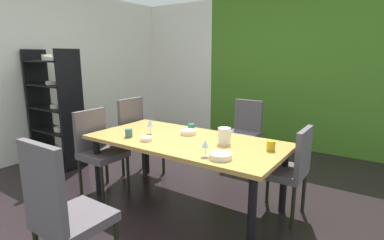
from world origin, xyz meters
TOP-DOWN VIEW (x-y plane):
  - ground_plane at (0.00, 0.00)m, footprint 5.28×5.42m
  - back_panel_interior at (-1.84, 2.66)m, footprint 1.61×0.10m
  - garden_window_panel at (0.80, 2.66)m, footprint 3.68×0.10m
  - left_interior_panel at (-2.59, 0.00)m, footprint 0.10×5.42m
  - dining_table at (0.22, -0.04)m, footprint 2.07×1.01m
  - chair_right_far at (1.22, 0.28)m, footprint 0.44×0.44m
  - chair_left_far at (-0.78, 0.28)m, footprint 0.44×0.44m
  - chair_head_near at (0.25, -1.49)m, footprint 0.44×0.44m
  - chair_head_far at (0.25, 1.39)m, footprint 0.44×0.45m
  - chair_left_near at (-0.78, -0.37)m, footprint 0.44×0.44m
  - display_shelf at (-2.05, -0.09)m, footprint 0.87×0.36m
  - wine_glass_west at (0.69, -0.39)m, footprint 0.07×0.07m
  - wine_glass_rear at (-0.23, -0.07)m, footprint 0.07×0.07m
  - serving_bowl_south at (0.82, -0.37)m, footprint 0.19×0.19m
  - serving_bowl_left at (-0.07, -0.32)m, footprint 0.12×0.12m
  - serving_bowl_front at (0.14, 0.14)m, footprint 0.18×0.18m
  - cup_north at (-0.33, -0.31)m, footprint 0.08×0.08m
  - cup_right at (0.06, 0.30)m, footprint 0.08×0.08m
  - cup_center at (1.10, 0.09)m, footprint 0.08×0.08m
  - pitcher_east at (0.65, 0.03)m, footprint 0.14×0.13m

SIDE VIEW (x-z plane):
  - ground_plane at x=0.00m, z-range -0.02..0.00m
  - chair_right_far at x=1.22m, z-range 0.07..0.99m
  - chair_head_far at x=0.25m, z-range 0.06..1.01m
  - chair_left_near at x=-0.78m, z-range 0.06..1.02m
  - chair_left_far at x=-0.78m, z-range 0.05..1.07m
  - chair_head_near at x=0.25m, z-range 0.04..1.11m
  - dining_table at x=0.22m, z-range 0.29..1.01m
  - serving_bowl_left at x=-0.07m, z-range 0.72..0.76m
  - serving_bowl_south at x=0.82m, z-range 0.72..0.77m
  - serving_bowl_front at x=0.14m, z-range 0.72..0.77m
  - cup_right at x=0.06m, z-range 0.72..0.80m
  - cup_north at x=-0.33m, z-range 0.72..0.81m
  - cup_center at x=1.10m, z-range 0.72..0.81m
  - pitcher_east at x=0.65m, z-range 0.72..0.89m
  - wine_glass_west at x=0.69m, z-range 0.76..0.90m
  - display_shelf at x=-2.05m, z-range 0.01..1.67m
  - wine_glass_rear at x=-0.23m, z-range 0.76..0.93m
  - back_panel_interior at x=-1.84m, z-range 0.00..2.60m
  - garden_window_panel at x=0.80m, z-range 0.00..2.60m
  - left_interior_panel at x=-2.59m, z-range 0.00..2.60m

